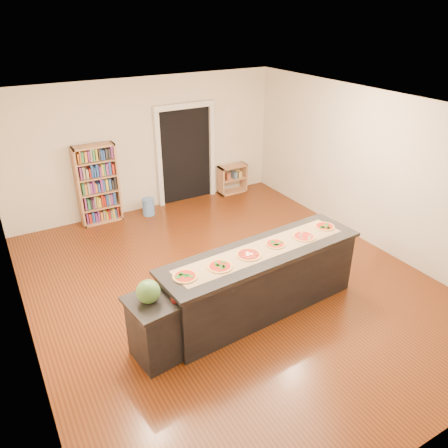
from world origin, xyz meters
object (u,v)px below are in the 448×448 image
waste_bin (148,207)px  watermelon (148,292)px  side_counter (165,325)px  kitchen_island (261,280)px  bookshelf (98,185)px  low_shelf (232,179)px

waste_bin → watermelon: watermelon is taller
side_counter → kitchen_island: bearing=-2.8°
bookshelf → watermelon: (-0.55, -4.24, 0.21)m
kitchen_island → low_shelf: size_ratio=4.51×
kitchen_island → watermelon: size_ratio=10.57×
bookshelf → watermelon: bookshelf is taller
side_counter → watermelon: size_ratio=3.07×
kitchen_island → waste_bin: (-0.24, 3.91, -0.32)m
bookshelf → waste_bin: size_ratio=4.43×
side_counter → watermelon: 0.61m
low_shelf → side_counter: bearing=-129.8°
side_counter → waste_bin: side_counter is taller
side_counter → bookshelf: bearing=77.3°
kitchen_island → bookshelf: bearing=102.1°
low_shelf → watermelon: (-3.72, -4.24, 0.69)m
low_shelf → kitchen_island: bearing=-115.7°
side_counter → low_shelf: (3.53, 4.24, -0.11)m
bookshelf → low_shelf: bearing=-0.0°
waste_bin → watermelon: (-1.50, -4.06, 0.84)m
watermelon → low_shelf: bearing=48.8°
bookshelf → waste_bin: bookshelf is taller
bookshelf → low_shelf: bookshelf is taller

